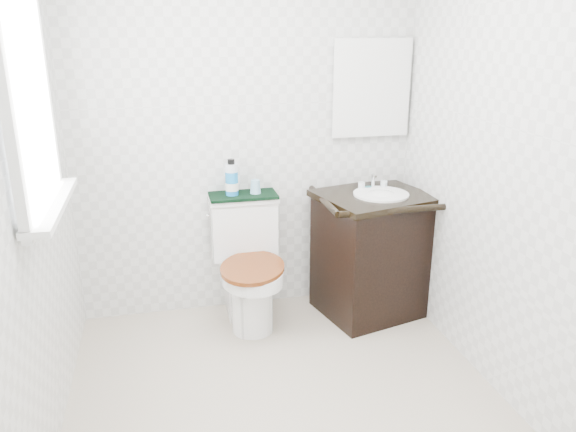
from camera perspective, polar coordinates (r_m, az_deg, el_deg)
name	(u,v)px	position (r m, az deg, el deg)	size (l,w,h in m)	color
floor	(290,410)	(2.98, 0.22, -19.08)	(2.40, 2.40, 0.00)	#AA9C89
wall_back	(247,131)	(3.59, -4.22, 8.58)	(2.40, 2.40, 0.00)	silver
wall_front	(407,305)	(1.37, 12.04, -8.88)	(2.40, 2.40, 0.00)	silver
wall_left	(18,195)	(2.44, -25.74, 1.92)	(2.40, 2.40, 0.00)	silver
wall_right	(515,165)	(2.89, 22.05, 4.79)	(2.40, 2.40, 0.00)	silver
window	(26,97)	(2.61, -25.08, 10.89)	(0.02, 0.70, 0.90)	white
mirror	(371,88)	(3.75, 8.47, 12.71)	(0.50, 0.02, 0.60)	silver
toilet	(248,269)	(3.61, -4.10, -5.44)	(0.49, 0.67, 0.80)	white
vanity	(372,251)	(3.73, 8.54, -3.51)	(0.79, 0.72, 0.92)	black
trash_bin	(253,309)	(3.55, -3.59, -9.38)	(0.24, 0.20, 0.31)	silver
towel	(243,195)	(3.57, -4.58, 2.10)	(0.43, 0.22, 0.02)	black
mouthwash_bottle	(232,179)	(3.53, -5.74, 3.79)	(0.08, 0.08, 0.23)	#1676C1
cup	(255,187)	(3.57, -3.33, 3.00)	(0.07, 0.07, 0.09)	#7DB2CE
soap_bar	(368,187)	(3.71, 8.14, 2.93)	(0.07, 0.05, 0.02)	#16636C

